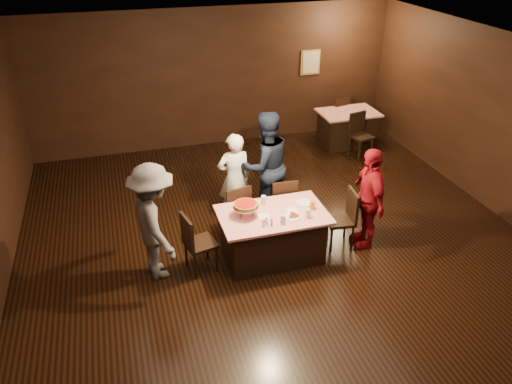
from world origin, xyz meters
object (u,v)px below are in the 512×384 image
back_table (347,128)px  pizza_stand (246,205)px  main_table (272,235)px  chair_back_far (336,115)px  diner_grey_knit (154,222)px  chair_end_left (200,242)px  chair_far_right (281,202)px  chair_end_right (340,219)px  chair_far_left (234,209)px  chair_back_near (362,136)px  glass_front_left (283,219)px  glass_back (264,200)px  glass_amber (312,205)px  plate_empty (304,203)px  glass_front_right (308,213)px  diner_navy_hoodie (265,166)px  diner_red_shirt (368,198)px  diner_white_jacket (234,178)px

back_table → pizza_stand: size_ratio=3.42×
main_table → chair_back_far: 5.19m
diner_grey_knit → chair_end_left: bearing=-111.2°
chair_far_right → chair_end_right: same height
chair_far_left → pizza_stand: pizza_stand is taller
chair_end_left → chair_back_far: (4.08, 4.24, 0.00)m
back_table → chair_end_left: size_ratio=1.37×
chair_far_right → chair_back_near: (2.58, 2.19, 0.00)m
back_table → glass_front_left: (-2.93, -3.94, 0.46)m
glass_front_left → glass_back: 0.61m
glass_amber → chair_back_far: bearing=61.0°
chair_end_right → glass_back: chair_end_right is taller
chair_back_far → plate_empty: bearing=46.2°
plate_empty → glass_front_right: bearing=-104.0°
diner_navy_hoodie → diner_grey_knit: (-1.98, -1.13, -0.07)m
glass_amber → diner_red_shirt: bearing=-1.6°
chair_back_near → chair_back_far: (0.00, 1.30, 0.00)m
chair_back_near → diner_grey_knit: bearing=-161.4°
diner_red_shirt → chair_back_near: bearing=160.1°
chair_far_left → chair_back_near: same height
back_table → pizza_stand: bearing=-133.3°
plate_empty → chair_far_left: bearing=147.7°
chair_far_left → diner_white_jacket: 0.58m
chair_far_left → pizza_stand: 0.85m
main_table → chair_end_left: size_ratio=1.68×
pizza_stand → glass_front_right: size_ratio=2.71×
diner_navy_hoodie → glass_front_left: 1.54m
chair_far_right → chair_back_far: size_ratio=1.00×
diner_white_jacket → pizza_stand: bearing=81.6°
main_table → diner_red_shirt: size_ratio=0.97×
back_table → glass_front_right: size_ratio=9.29×
chair_end_right → diner_white_jacket: diner_white_jacket is taller
chair_far_right → chair_back_near: bearing=-136.9°
back_table → glass_amber: glass_amber is taller
diner_red_shirt → glass_front_right: size_ratio=11.81×
main_table → chair_back_near: (2.98, 2.94, 0.09)m
chair_far_left → glass_front_right: 1.36m
diner_navy_hoodie → glass_back: diner_navy_hoodie is taller
chair_far_left → glass_front_right: (0.85, -1.00, 0.37)m
chair_back_far → diner_navy_hoodie: bearing=35.0°
pizza_stand → glass_amber: 1.01m
chair_end_left → chair_back_near: 5.03m
main_table → chair_end_left: bearing=180.0°
glass_amber → chair_far_left: bearing=141.3°
back_table → diner_navy_hoodie: bearing=-138.3°
chair_far_right → glass_amber: (0.20, -0.80, 0.37)m
diner_red_shirt → glass_amber: 0.91m
pizza_stand → diner_grey_knit: bearing=178.4°
pizza_stand → plate_empty: (0.95, 0.10, -0.17)m
diner_white_jacket → diner_navy_hoodie: size_ratio=0.83×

